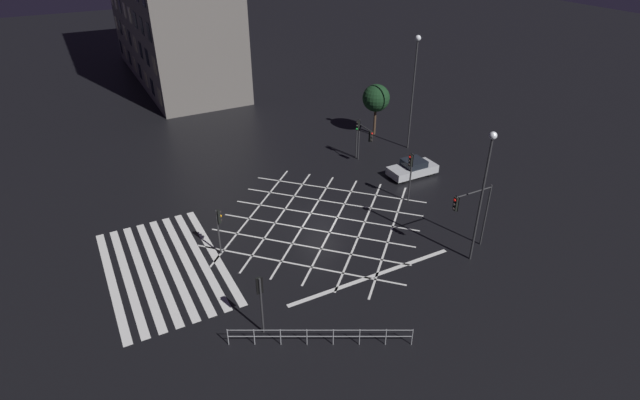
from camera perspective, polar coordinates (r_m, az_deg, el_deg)
The scene contains 13 objects.
ground_plane at distance 35.77m, azimuth 0.00°, elevation -2.59°, with size 200.00×200.00×0.00m, color black.
road_markings at distance 33.39m, azimuth -10.39°, elevation -5.84°, with size 17.18×23.03×0.01m.
traffic_light_median_north at distance 37.53m, azimuth 10.29°, elevation 3.60°, with size 0.36×0.39×4.01m.
traffic_light_ne_cross at distance 32.51m, azimuth 16.81°, elevation -0.75°, with size 0.36×3.07×4.52m.
traffic_light_nw_cross at distance 43.95m, azimuth 4.40°, elevation 7.81°, with size 0.36×0.39×3.75m.
traffic_light_se_main at distance 25.87m, azimuth -6.88°, elevation -10.57°, with size 0.39×0.36×3.60m.
traffic_light_nw_main at distance 43.35m, azimuth 5.17°, elevation 7.27°, with size 2.52×0.36×3.48m.
traffic_light_median_south at distance 32.06m, azimuth -11.49°, elevation -2.53°, with size 0.36×0.39×3.30m.
street_lamp_east at distance 45.56m, azimuth 10.76°, elevation 13.98°, with size 0.51×0.51×10.31m.
street_lamp_west at distance 30.67m, azimuth 18.34°, elevation 2.35°, with size 0.46×0.46×8.76m.
street_tree_near at distance 49.29m, azimuth 6.43°, elevation 11.49°, with size 2.64×2.64×5.04m.
waiting_car at distance 42.54m, azimuth 10.54°, elevation 3.58°, with size 1.88×4.16×1.42m.
pedestrian_railing at distance 26.29m, azimuth -0.00°, elevation -15.18°, with size 4.46×8.38×1.05m.
Camera 1 is at (26.56, -14.05, 19.40)m, focal length 28.00 mm.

